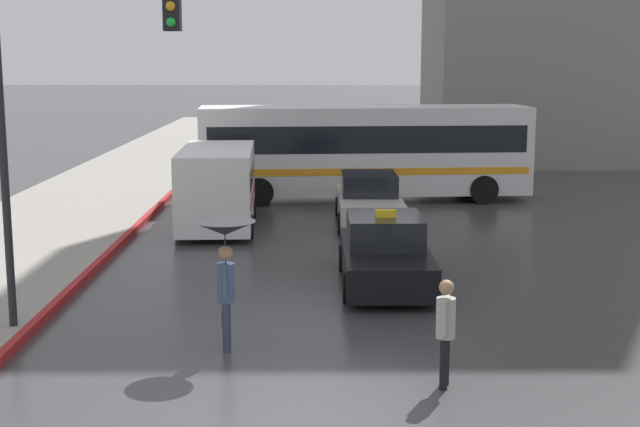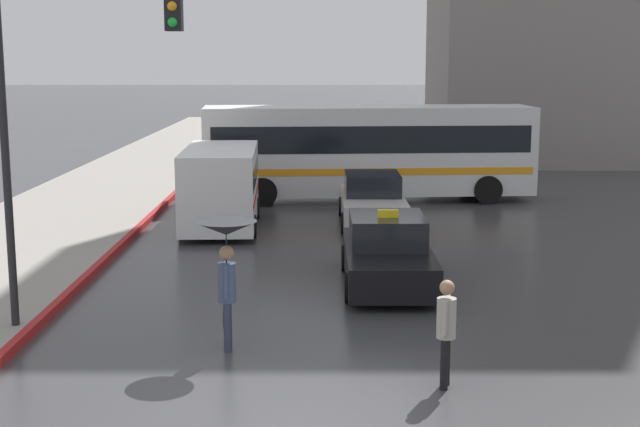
{
  "view_description": "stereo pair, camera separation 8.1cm",
  "coord_description": "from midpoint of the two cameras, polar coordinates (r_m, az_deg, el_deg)",
  "views": [
    {
      "loc": [
        0.46,
        -10.98,
        4.85
      ],
      "look_at": [
        0.6,
        8.66,
        1.4
      ],
      "focal_mm": 50.0,
      "sensor_mm": 36.0,
      "label": 1
    },
    {
      "loc": [
        0.54,
        -10.99,
        4.85
      ],
      "look_at": [
        0.6,
        8.66,
        1.4
      ],
      "focal_mm": 50.0,
      "sensor_mm": 36.0,
      "label": 2
    }
  ],
  "objects": [
    {
      "name": "ambulance_van",
      "position": [
        25.67,
        -6.67,
        1.89
      ],
      "size": [
        2.25,
        5.13,
        2.3
      ],
      "rotation": [
        0.0,
        0.0,
        3.18
      ],
      "color": "white",
      "rests_on": "ground_plane"
    },
    {
      "name": "pedestrian_with_umbrella",
      "position": [
        14.75,
        -6.25,
        -2.2
      ],
      "size": [
        1.02,
        1.02,
        2.2
      ],
      "rotation": [
        0.0,
        0.0,
        1.58
      ],
      "color": "#2D3347",
      "rests_on": "ground_plane"
    },
    {
      "name": "taxi",
      "position": [
        19.21,
        4.07,
        -2.61
      ],
      "size": [
        1.91,
        4.38,
        1.66
      ],
      "rotation": [
        0.0,
        0.0,
        3.14
      ],
      "color": "black",
      "rests_on": "ground_plane"
    },
    {
      "name": "pedestrian_man",
      "position": [
        13.35,
        7.87,
        -7.09
      ],
      "size": [
        0.35,
        0.44,
        1.64
      ],
      "rotation": [
        0.0,
        0.0,
        -1.84
      ],
      "color": "black",
      "rests_on": "ground_plane"
    },
    {
      "name": "city_bus",
      "position": [
        30.61,
        2.77,
        4.2
      ],
      "size": [
        11.3,
        3.27,
        3.21
      ],
      "rotation": [
        0.0,
        0.0,
        -1.5
      ],
      "color": "silver",
      "rests_on": "ground_plane"
    },
    {
      "name": "sedan_red",
      "position": [
        26.18,
        3.07,
        0.77
      ],
      "size": [
        1.91,
        4.54,
        1.49
      ],
      "rotation": [
        0.0,
        0.0,
        3.14
      ],
      "color": "#B7B2AD",
      "rests_on": "ground_plane"
    },
    {
      "name": "traffic_light",
      "position": [
        15.75,
        -16.01,
        7.83
      ],
      "size": [
        3.16,
        0.38,
        6.38
      ],
      "color": "black",
      "rests_on": "ground_plane"
    }
  ]
}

